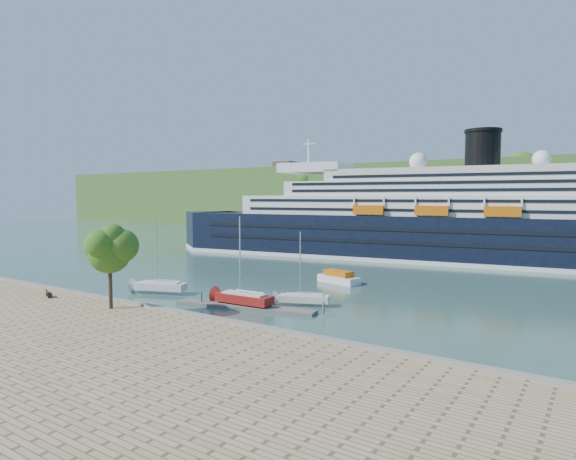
# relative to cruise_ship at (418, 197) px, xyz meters

# --- Properties ---
(ground) EXTENTS (400.00, 400.00, 0.00)m
(ground) POSITION_rel_cruise_ship_xyz_m (-7.77, -59.78, -12.42)
(ground) COLOR #2B4C46
(ground) RESTS_ON ground
(far_hillside) EXTENTS (400.00, 50.00, 24.00)m
(far_hillside) POSITION_rel_cruise_ship_xyz_m (-7.77, 85.22, -0.42)
(far_hillside) COLOR #395923
(far_hillside) RESTS_ON ground
(quay_coping) EXTENTS (220.00, 0.50, 0.30)m
(quay_coping) POSITION_rel_cruise_ship_xyz_m (-7.77, -59.98, -11.27)
(quay_coping) COLOR slate
(quay_coping) RESTS_ON promenade
(cruise_ship) EXTENTS (111.77, 31.09, 24.84)m
(cruise_ship) POSITION_rel_cruise_ship_xyz_m (0.00, 0.00, 0.00)
(cruise_ship) COLOR black
(cruise_ship) RESTS_ON ground
(park_bench) EXTENTS (1.64, 1.14, 0.97)m
(park_bench) POSITION_rel_cruise_ship_xyz_m (-21.38, -62.93, -10.93)
(park_bench) COLOR #452413
(park_bench) RESTS_ON promenade
(promenade_tree) EXTENTS (5.68, 5.68, 9.40)m
(promenade_tree) POSITION_rel_cruise_ship_xyz_m (-10.82, -62.50, -6.72)
(promenade_tree) COLOR #2F5D18
(promenade_tree) RESTS_ON promenade
(floating_pontoon) EXTENTS (16.53, 5.49, 0.37)m
(floating_pontoon) POSITION_rel_cruise_ship_xyz_m (-2.06, -51.72, -12.24)
(floating_pontoon) COLOR slate
(floating_pontoon) RESTS_ON ground
(sailboat_white_near) EXTENTS (7.50, 4.38, 9.36)m
(sailboat_white_near) POSITION_rel_cruise_ship_xyz_m (-16.13, -51.22, -7.74)
(sailboat_white_near) COLOR silver
(sailboat_white_near) RESTS_ON ground
(sailboat_red) EXTENTS (7.64, 2.44, 9.76)m
(sailboat_red) POSITION_rel_cruise_ship_xyz_m (-2.48, -51.24, -7.54)
(sailboat_red) COLOR maroon
(sailboat_red) RESTS_ON ground
(sailboat_white_far) EXTENTS (6.41, 4.08, 8.06)m
(sailboat_white_far) POSITION_rel_cruise_ship_xyz_m (2.71, -46.84, -8.39)
(sailboat_white_far) COLOR silver
(sailboat_white_far) RESTS_ON ground
(tender_launch) EXTENTS (6.94, 3.94, 1.82)m
(tender_launch) POSITION_rel_cruise_ship_xyz_m (-0.69, -31.87, -11.51)
(tender_launch) COLOR #C75C0B
(tender_launch) RESTS_ON ground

